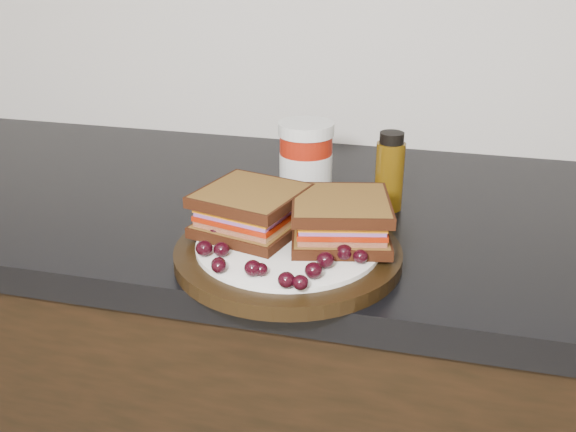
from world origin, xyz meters
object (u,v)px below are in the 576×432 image
object	(u,v)px
plate	(288,254)
oil_bottle	(390,171)
condiment_jar	(306,162)
sandwich_left	(251,210)

from	to	relation	value
plate	oil_bottle	bearing A→B (deg)	63.06
condiment_jar	oil_bottle	xyz separation A→B (m)	(0.12, -0.00, -0.00)
plate	condiment_jar	world-z (taller)	condiment_jar
sandwich_left	oil_bottle	size ratio (longest dim) A/B	1.04
plate	sandwich_left	distance (m)	0.07
sandwich_left	oil_bottle	bearing A→B (deg)	62.48
plate	sandwich_left	world-z (taller)	sandwich_left
sandwich_left	condiment_jar	bearing A→B (deg)	94.37
condiment_jar	oil_bottle	bearing A→B (deg)	-0.68
plate	sandwich_left	size ratio (longest dim) A/B	2.34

